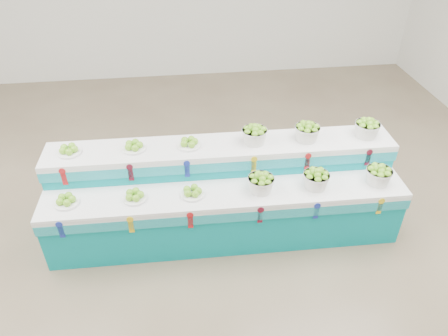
{
  "coord_description": "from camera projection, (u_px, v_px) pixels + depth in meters",
  "views": [
    {
      "loc": [
        0.14,
        -3.31,
        3.57
      ],
      "look_at": [
        0.61,
        0.4,
        0.87
      ],
      "focal_mm": 33.84,
      "sensor_mm": 36.0,
      "label": 1
    }
  ],
  "objects": [
    {
      "name": "ground",
      "position": [
        175.0,
        255.0,
        4.73
      ],
      "size": [
        10.0,
        10.0,
        0.0
      ],
      "primitive_type": "plane",
      "color": "brown",
      "rests_on": "ground"
    },
    {
      "name": "display_stand",
      "position": [
        224.0,
        194.0,
        4.82
      ],
      "size": [
        3.96,
        1.09,
        1.02
      ],
      "primitive_type": null,
      "rotation": [
        0.0,
        0.0,
        -0.02
      ],
      "color": "#059099",
      "rests_on": "ground"
    },
    {
      "name": "plate_lower_left",
      "position": [
        66.0,
        200.0,
        4.32
      ],
      "size": [
        0.26,
        0.26,
        0.1
      ],
      "primitive_type": "cylinder",
      "rotation": [
        0.0,
        0.0,
        -0.02
      ],
      "color": "white",
      "rests_on": "display_stand"
    },
    {
      "name": "plate_lower_mid",
      "position": [
        134.0,
        195.0,
        4.38
      ],
      "size": [
        0.26,
        0.26,
        0.1
      ],
      "primitive_type": "cylinder",
      "rotation": [
        0.0,
        0.0,
        -0.02
      ],
      "color": "white",
      "rests_on": "display_stand"
    },
    {
      "name": "plate_lower_right",
      "position": [
        192.0,
        191.0,
        4.43
      ],
      "size": [
        0.26,
        0.26,
        0.1
      ],
      "primitive_type": "cylinder",
      "rotation": [
        0.0,
        0.0,
        -0.02
      ],
      "color": "white",
      "rests_on": "display_stand"
    },
    {
      "name": "basket_lower_left",
      "position": [
        261.0,
        182.0,
        4.47
      ],
      "size": [
        0.29,
        0.29,
        0.22
      ],
      "primitive_type": null,
      "rotation": [
        0.0,
        0.0,
        -0.02
      ],
      "color": "silver",
      "rests_on": "display_stand"
    },
    {
      "name": "basket_lower_mid",
      "position": [
        316.0,
        179.0,
        4.52
      ],
      "size": [
        0.29,
        0.29,
        0.22
      ],
      "primitive_type": null,
      "rotation": [
        0.0,
        0.0,
        -0.02
      ],
      "color": "silver",
      "rests_on": "display_stand"
    },
    {
      "name": "basket_lower_right",
      "position": [
        379.0,
        175.0,
        4.58
      ],
      "size": [
        0.29,
        0.29,
        0.22
      ],
      "primitive_type": null,
      "rotation": [
        0.0,
        0.0,
        -0.02
      ],
      "color": "silver",
      "rests_on": "display_stand"
    },
    {
      "name": "plate_upper_left",
      "position": [
        69.0,
        149.0,
        4.54
      ],
      "size": [
        0.26,
        0.26,
        0.1
      ],
      "primitive_type": "cylinder",
      "rotation": [
        0.0,
        0.0,
        -0.02
      ],
      "color": "white",
      "rests_on": "display_stand"
    },
    {
      "name": "plate_upper_mid",
      "position": [
        134.0,
        146.0,
        4.6
      ],
      "size": [
        0.26,
        0.26,
        0.1
      ],
      "primitive_type": "cylinder",
      "rotation": [
        0.0,
        0.0,
        -0.02
      ],
      "color": "white",
      "rests_on": "display_stand"
    },
    {
      "name": "plate_upper_right",
      "position": [
        189.0,
        142.0,
        4.65
      ],
      "size": [
        0.26,
        0.26,
        0.1
      ],
      "primitive_type": "cylinder",
      "rotation": [
        0.0,
        0.0,
        -0.02
      ],
      "color": "white",
      "rests_on": "display_stand"
    },
    {
      "name": "basket_upper_left",
      "position": [
        254.0,
        134.0,
        4.68
      ],
      "size": [
        0.29,
        0.29,
        0.22
      ],
      "primitive_type": null,
      "rotation": [
        0.0,
        0.0,
        -0.02
      ],
      "color": "silver",
      "rests_on": "display_stand"
    },
    {
      "name": "basket_upper_mid",
      "position": [
        307.0,
        131.0,
        4.74
      ],
      "size": [
        0.29,
        0.29,
        0.22
      ],
      "primitive_type": null,
      "rotation": [
        0.0,
        0.0,
        -0.02
      ],
      "color": "silver",
      "rests_on": "display_stand"
    },
    {
      "name": "basket_upper_right",
      "position": [
        367.0,
        128.0,
        4.8
      ],
      "size": [
        0.29,
        0.29,
        0.22
      ],
      "primitive_type": null,
      "rotation": [
        0.0,
        0.0,
        -0.02
      ],
      "color": "silver",
      "rests_on": "display_stand"
    }
  ]
}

